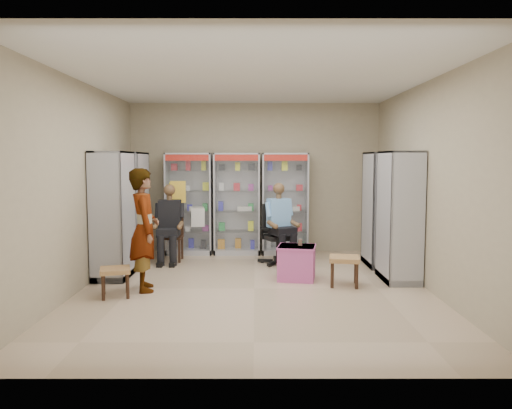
{
  "coord_description": "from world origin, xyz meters",
  "views": [
    {
      "loc": [
        0.02,
        -7.12,
        1.87
      ],
      "look_at": [
        0.02,
        0.7,
        1.17
      ],
      "focal_mm": 35.0,
      "sensor_mm": 36.0,
      "label": 1
    }
  ],
  "objects_px": {
    "cabinet_right_far": "(381,209)",
    "woven_stool_b": "(115,282)",
    "pink_trunk": "(297,263)",
    "woven_stool_a": "(344,271)",
    "cabinet_right_near": "(399,216)",
    "cabinet_left_near": "(113,215)",
    "wooden_chair": "(171,236)",
    "cabinet_back_left": "(189,204)",
    "standing_man": "(144,230)",
    "seated_shopkeeper": "(278,226)",
    "cabinet_back_mid": "(237,204)",
    "cabinet_left_far": "(131,208)",
    "office_chair": "(278,234)",
    "cabinet_back_right": "(285,204)"
  },
  "relations": [
    {
      "from": "cabinet_right_near",
      "to": "wooden_chair",
      "type": "xyz_separation_m",
      "value": [
        -3.78,
        1.5,
        -0.53
      ]
    },
    {
      "from": "pink_trunk",
      "to": "cabinet_right_far",
      "type": "bearing_deg",
      "value": 33.53
    },
    {
      "from": "cabinet_right_near",
      "to": "woven_stool_b",
      "type": "xyz_separation_m",
      "value": [
        -4.13,
        -0.93,
        -0.8
      ]
    },
    {
      "from": "cabinet_back_left",
      "to": "cabinet_right_far",
      "type": "relative_size",
      "value": 1.0
    },
    {
      "from": "cabinet_right_far",
      "to": "pink_trunk",
      "type": "relative_size",
      "value": 3.63
    },
    {
      "from": "cabinet_back_mid",
      "to": "woven_stool_a",
      "type": "relative_size",
      "value": 4.57
    },
    {
      "from": "office_chair",
      "to": "cabinet_back_mid",
      "type": "bearing_deg",
      "value": 104.32
    },
    {
      "from": "woven_stool_b",
      "to": "cabinet_left_near",
      "type": "bearing_deg",
      "value": 106.34
    },
    {
      "from": "cabinet_back_right",
      "to": "cabinet_right_near",
      "type": "relative_size",
      "value": 1.0
    },
    {
      "from": "cabinet_right_far",
      "to": "pink_trunk",
      "type": "height_order",
      "value": "cabinet_right_far"
    },
    {
      "from": "wooden_chair",
      "to": "pink_trunk",
      "type": "distance_m",
      "value": 2.65
    },
    {
      "from": "cabinet_back_left",
      "to": "pink_trunk",
      "type": "xyz_separation_m",
      "value": [
        1.96,
        -2.17,
        -0.73
      ]
    },
    {
      "from": "cabinet_right_near",
      "to": "woven_stool_a",
      "type": "xyz_separation_m",
      "value": [
        -0.89,
        -0.33,
        -0.78
      ]
    },
    {
      "from": "office_chair",
      "to": "cabinet_right_near",
      "type": "bearing_deg",
      "value": -59.01
    },
    {
      "from": "wooden_chair",
      "to": "woven_stool_a",
      "type": "height_order",
      "value": "wooden_chair"
    },
    {
      "from": "cabinet_right_near",
      "to": "office_chair",
      "type": "xyz_separation_m",
      "value": [
        -1.81,
        1.26,
        -0.46
      ]
    },
    {
      "from": "wooden_chair",
      "to": "office_chair",
      "type": "distance_m",
      "value": 1.99
    },
    {
      "from": "cabinet_left_far",
      "to": "office_chair",
      "type": "relative_size",
      "value": 1.86
    },
    {
      "from": "cabinet_right_far",
      "to": "woven_stool_a",
      "type": "bearing_deg",
      "value": 148.03
    },
    {
      "from": "cabinet_right_far",
      "to": "woven_stool_b",
      "type": "distance_m",
      "value": 4.67
    },
    {
      "from": "wooden_chair",
      "to": "woven_stool_b",
      "type": "distance_m",
      "value": 2.47
    },
    {
      "from": "cabinet_back_mid",
      "to": "cabinet_left_far",
      "type": "height_order",
      "value": "same"
    },
    {
      "from": "cabinet_left_far",
      "to": "cabinet_right_near",
      "type": "bearing_deg",
      "value": 73.75
    },
    {
      "from": "cabinet_right_near",
      "to": "cabinet_right_far",
      "type": "bearing_deg",
      "value": 0.0
    },
    {
      "from": "cabinet_back_left",
      "to": "standing_man",
      "type": "relative_size",
      "value": 1.14
    },
    {
      "from": "cabinet_left_far",
      "to": "seated_shopkeeper",
      "type": "relative_size",
      "value": 1.46
    },
    {
      "from": "cabinet_back_right",
      "to": "office_chair",
      "type": "relative_size",
      "value": 1.86
    },
    {
      "from": "cabinet_left_near",
      "to": "seated_shopkeeper",
      "type": "distance_m",
      "value": 2.86
    },
    {
      "from": "cabinet_right_near",
      "to": "cabinet_left_far",
      "type": "xyz_separation_m",
      "value": [
        -4.46,
        1.3,
        0.0
      ]
    },
    {
      "from": "cabinet_back_left",
      "to": "woven_stool_b",
      "type": "relative_size",
      "value": 5.04
    },
    {
      "from": "cabinet_right_far",
      "to": "seated_shopkeeper",
      "type": "distance_m",
      "value": 1.84
    },
    {
      "from": "wooden_chair",
      "to": "woven_stool_b",
      "type": "xyz_separation_m",
      "value": [
        -0.35,
        -2.43,
        -0.27
      ]
    },
    {
      "from": "cabinet_right_near",
      "to": "cabinet_left_near",
      "type": "distance_m",
      "value": 4.46
    },
    {
      "from": "pink_trunk",
      "to": "wooden_chair",
      "type": "bearing_deg",
      "value": 146.92
    },
    {
      "from": "seated_shopkeeper",
      "to": "standing_man",
      "type": "relative_size",
      "value": 0.78
    },
    {
      "from": "cabinet_back_mid",
      "to": "cabinet_back_right",
      "type": "bearing_deg",
      "value": 0.0
    },
    {
      "from": "cabinet_back_right",
      "to": "standing_man",
      "type": "relative_size",
      "value": 1.14
    },
    {
      "from": "woven_stool_a",
      "to": "woven_stool_b",
      "type": "distance_m",
      "value": 3.29
    },
    {
      "from": "office_chair",
      "to": "seated_shopkeeper",
      "type": "bearing_deg",
      "value": -114.16
    },
    {
      "from": "office_chair",
      "to": "standing_man",
      "type": "distance_m",
      "value": 2.73
    },
    {
      "from": "cabinet_left_far",
      "to": "pink_trunk",
      "type": "height_order",
      "value": "cabinet_left_far"
    },
    {
      "from": "cabinet_right_far",
      "to": "cabinet_left_near",
      "type": "relative_size",
      "value": 1.0
    },
    {
      "from": "cabinet_back_left",
      "to": "woven_stool_b",
      "type": "bearing_deg",
      "value": -100.77
    },
    {
      "from": "cabinet_right_near",
      "to": "office_chair",
      "type": "bearing_deg",
      "value": 55.15
    },
    {
      "from": "office_chair",
      "to": "seated_shopkeeper",
      "type": "height_order",
      "value": "seated_shopkeeper"
    },
    {
      "from": "woven_stool_b",
      "to": "office_chair",
      "type": "bearing_deg",
      "value": 43.25
    },
    {
      "from": "cabinet_back_right",
      "to": "seated_shopkeeper",
      "type": "distance_m",
      "value": 1.08
    },
    {
      "from": "cabinet_right_far",
      "to": "office_chair",
      "type": "distance_m",
      "value": 1.87
    },
    {
      "from": "seated_shopkeeper",
      "to": "standing_man",
      "type": "xyz_separation_m",
      "value": [
        -1.99,
        -1.79,
        0.19
      ]
    },
    {
      "from": "seated_shopkeeper",
      "to": "woven_stool_a",
      "type": "xyz_separation_m",
      "value": [
        0.91,
        -1.54,
        -0.46
      ]
    }
  ]
}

